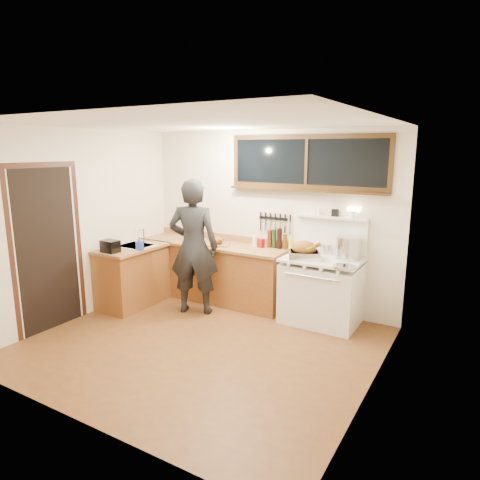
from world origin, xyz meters
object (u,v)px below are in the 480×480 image
Objects in this scene: man at (194,247)px; vintage_stove at (321,289)px; cutting_board at (217,242)px; roast_turkey at (305,251)px.

vintage_stove is at bearing 18.27° from man.
cutting_board is 0.88× the size of roast_turkey.
man is at bearing -97.40° from cutting_board.
man is 3.88× the size of roast_turkey.
vintage_stove reaches higher than cutting_board.
roast_turkey is (1.50, 0.43, 0.03)m from man.
roast_turkey is at bearing -3.05° from cutting_board.
cutting_board is at bearing -178.05° from vintage_stove.
roast_turkey is (1.44, -0.08, 0.05)m from cutting_board.
man is 1.57m from roast_turkey.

